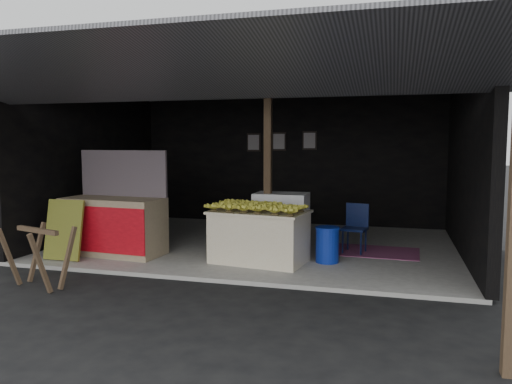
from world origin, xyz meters
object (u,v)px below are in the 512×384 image
(white_crate, at_px, (281,222))
(plastic_chair, at_px, (356,224))
(sawhorse, at_px, (38,250))
(water_barrel, at_px, (327,246))
(banana_table, at_px, (259,236))
(neighbor_stall, at_px, (114,223))

(white_crate, bearing_deg, plastic_chair, 10.04)
(sawhorse, height_order, water_barrel, sawhorse)
(banana_table, distance_m, water_barrel, 1.06)
(white_crate, bearing_deg, sawhorse, -131.87)
(banana_table, height_order, white_crate, white_crate)
(banana_table, relative_size, water_barrel, 2.99)
(water_barrel, bearing_deg, white_crate, 143.58)
(banana_table, xyz_separation_m, water_barrel, (1.01, 0.27, -0.14))
(sawhorse, height_order, plastic_chair, plastic_chair)
(banana_table, relative_size, white_crate, 1.58)
(banana_table, bearing_deg, plastic_chair, 46.90)
(white_crate, xyz_separation_m, neighbor_stall, (-2.61, -1.01, 0.02))
(white_crate, bearing_deg, banana_table, -98.08)
(neighbor_stall, relative_size, water_barrel, 3.29)
(white_crate, bearing_deg, neighbor_stall, -158.41)
(neighbor_stall, bearing_deg, white_crate, 25.40)
(banana_table, height_order, neighbor_stall, neighbor_stall)
(white_crate, xyz_separation_m, plastic_chair, (1.24, 0.21, -0.01))
(neighbor_stall, distance_m, water_barrel, 3.51)
(neighbor_stall, relative_size, sawhorse, 1.94)
(banana_table, relative_size, sawhorse, 1.77)
(sawhorse, xyz_separation_m, water_barrel, (3.47, 2.21, -0.18))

